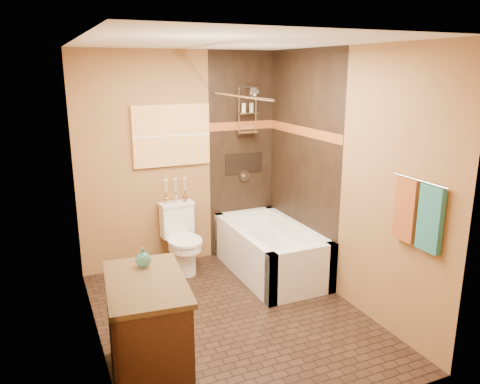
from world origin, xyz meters
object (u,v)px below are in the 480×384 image
bathtub (270,254)px  toilet (182,238)px  vanity (147,330)px  sunset_painting (172,136)px

bathtub → toilet: size_ratio=1.92×
bathtub → vanity: 2.19m
sunset_painting → toilet: size_ratio=1.15×
sunset_painting → vanity: sunset_painting is taller
sunset_painting → vanity: 2.50m
bathtub → vanity: (-1.72, -1.34, 0.19)m
bathtub → vanity: bearing=-142.2°
vanity → bathtub: bearing=43.6°
vanity → sunset_painting: bearing=74.2°
bathtub → sunset_painting: bearing=141.4°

